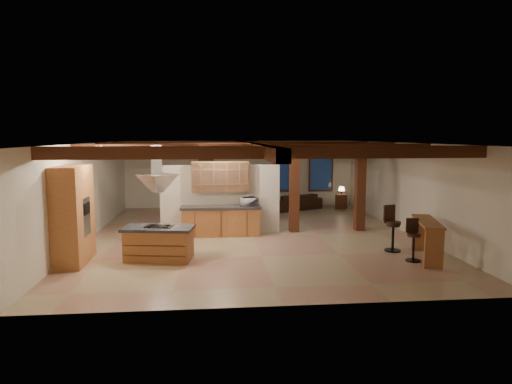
% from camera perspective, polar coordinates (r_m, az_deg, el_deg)
% --- Properties ---
extents(ground, '(12.00, 12.00, 0.00)m').
position_cam_1_polar(ground, '(14.41, -0.39, -5.48)').
color(ground, tan).
rests_on(ground, ground).
extents(room_walls, '(12.00, 12.00, 12.00)m').
position_cam_1_polar(room_walls, '(14.13, -0.40, 1.58)').
color(room_walls, beige).
rests_on(room_walls, ground).
extents(ceiling_beams, '(10.00, 12.00, 0.28)m').
position_cam_1_polar(ceiling_beams, '(14.07, -0.40, 5.56)').
color(ceiling_beams, '#3B190E').
rests_on(ceiling_beams, room_walls).
extents(timber_posts, '(2.50, 0.30, 2.90)m').
position_cam_1_polar(timber_posts, '(15.06, 8.95, 1.77)').
color(timber_posts, '#3B190E').
rests_on(timber_posts, ground).
extents(partition_wall, '(3.80, 0.18, 2.20)m').
position_cam_1_polar(partition_wall, '(14.65, -4.47, -0.92)').
color(partition_wall, beige).
rests_on(partition_wall, ground).
extents(pantry_cabinet, '(0.67, 1.60, 2.40)m').
position_cam_1_polar(pantry_cabinet, '(12.05, -21.87, -2.66)').
color(pantry_cabinet, '#B07638').
rests_on(pantry_cabinet, ground).
extents(back_counter, '(2.50, 0.66, 0.94)m').
position_cam_1_polar(back_counter, '(14.37, -4.42, -3.60)').
color(back_counter, '#B07638').
rests_on(back_counter, ground).
extents(upper_display_cabinet, '(1.80, 0.36, 0.95)m').
position_cam_1_polar(upper_display_cabinet, '(14.38, -4.49, 1.94)').
color(upper_display_cabinet, '#B07638').
rests_on(upper_display_cabinet, partition_wall).
extents(range_hood, '(1.10, 1.10, 1.40)m').
position_cam_1_polar(range_hood, '(11.63, -12.21, 0.26)').
color(range_hood, silver).
rests_on(range_hood, room_walls).
extents(back_windows, '(2.70, 0.07, 1.70)m').
position_cam_1_polar(back_windows, '(20.42, 5.92, 2.44)').
color(back_windows, '#3B190E').
rests_on(back_windows, room_walls).
extents(framed_art, '(0.65, 0.05, 0.85)m').
position_cam_1_polar(framed_art, '(20.00, -6.25, 2.91)').
color(framed_art, '#3B190E').
rests_on(framed_art, room_walls).
extents(recessed_cans, '(3.16, 2.46, 0.03)m').
position_cam_1_polar(recessed_cans, '(12.14, -11.60, 5.70)').
color(recessed_cans, silver).
rests_on(recessed_cans, room_walls).
extents(kitchen_island, '(1.86, 1.19, 0.86)m').
position_cam_1_polar(kitchen_island, '(11.86, -12.04, -6.23)').
color(kitchen_island, '#B07638').
rests_on(kitchen_island, ground).
extents(dining_table, '(2.03, 1.44, 0.64)m').
position_cam_1_polar(dining_table, '(17.48, -1.83, -2.19)').
color(dining_table, '#38170E').
rests_on(dining_table, ground).
extents(sofa, '(2.44, 1.77, 0.67)m').
position_cam_1_polar(sofa, '(19.51, 4.91, -1.21)').
color(sofa, black).
rests_on(sofa, ground).
extents(microwave, '(0.57, 0.49, 0.27)m').
position_cam_1_polar(microwave, '(14.32, -0.84, -1.20)').
color(microwave, silver).
rests_on(microwave, back_counter).
extents(bar_counter, '(0.96, 1.96, 1.00)m').
position_cam_1_polar(bar_counter, '(12.38, 20.60, -4.83)').
color(bar_counter, '#B07638').
rests_on(bar_counter, ground).
extents(side_table, '(0.64, 0.64, 0.62)m').
position_cam_1_polar(side_table, '(20.05, 10.62, -1.15)').
color(side_table, '#3B190E').
rests_on(side_table, ground).
extents(table_lamp, '(0.27, 0.27, 0.32)m').
position_cam_1_polar(table_lamp, '(19.98, 10.65, 0.38)').
color(table_lamp, black).
rests_on(table_lamp, side_table).
extents(bar_stool_a, '(0.37, 0.38, 1.06)m').
position_cam_1_polar(bar_stool_a, '(12.13, 19.07, -5.65)').
color(bar_stool_a, black).
rests_on(bar_stool_a, ground).
extents(bar_stool_b, '(0.41, 0.42, 1.14)m').
position_cam_1_polar(bar_stool_b, '(13.03, 16.64, -4.53)').
color(bar_stool_b, black).
rests_on(bar_stool_b, ground).
extents(bar_stool_c, '(0.46, 0.47, 1.24)m').
position_cam_1_polar(bar_stool_c, '(12.97, 16.65, -4.34)').
color(bar_stool_c, black).
rests_on(bar_stool_c, ground).
extents(dining_chairs, '(2.03, 2.03, 1.10)m').
position_cam_1_polar(dining_chairs, '(17.44, -1.83, -1.42)').
color(dining_chairs, '#3B190E').
rests_on(dining_chairs, ground).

